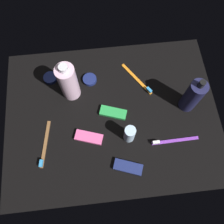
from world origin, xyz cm
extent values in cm
cube|color=black|center=(0.00, 0.00, -0.60)|extent=(84.00, 64.00, 1.20)
cylinder|color=#1E1E43|center=(-30.09, -1.03, 8.17)|extent=(6.26, 6.26, 16.33)
cylinder|color=black|center=(-30.09, -1.03, 17.73)|extent=(2.20, 2.20, 2.80)
cylinder|color=silver|center=(15.25, -11.44, 8.80)|extent=(7.12, 7.12, 17.59)
cylinder|color=silver|center=(15.25, -11.44, 18.69)|extent=(3.20, 3.20, 2.20)
cylinder|color=silver|center=(-5.34, 9.87, 4.62)|extent=(4.06, 4.06, 9.24)
cube|color=brown|center=(26.28, 8.99, 0.45)|extent=(4.18, 17.95, 0.90)
cube|color=#338CCC|center=(27.53, 16.39, 1.50)|extent=(1.52, 2.75, 1.20)
cube|color=purple|center=(-22.61, 13.10, 0.45)|extent=(18.02, 1.57, 0.90)
cube|color=white|center=(-15.12, 13.25, 1.50)|extent=(2.62, 1.15, 1.20)
cube|color=orange|center=(-11.97, -14.78, 0.45)|extent=(10.92, 15.68, 0.90)
cube|color=#338CCC|center=(-16.10, -8.52, 1.50)|extent=(2.35, 2.78, 1.20)
cube|color=#E55999|center=(9.73, 8.39, 0.75)|extent=(11.13, 7.08, 1.50)
cube|color=green|center=(-0.53, -0.54, 0.75)|extent=(11.14, 7.17, 1.50)
cube|color=navy|center=(-3.56, 20.98, 0.75)|extent=(11.14, 7.30, 1.50)
cylinder|color=navy|center=(7.56, -16.26, 0.79)|extent=(5.67, 5.67, 1.58)
cylinder|color=navy|center=(23.85, -18.83, 0.75)|extent=(5.64, 5.64, 1.51)
camera|label=1|loc=(3.47, 31.79, 86.43)|focal=37.33mm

